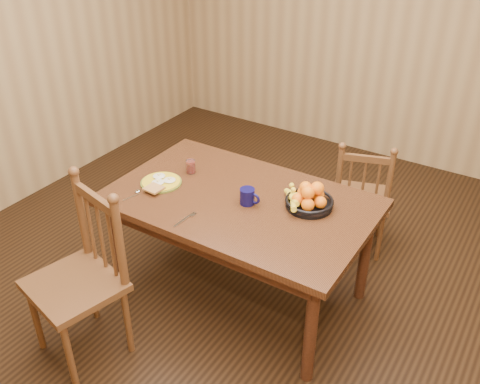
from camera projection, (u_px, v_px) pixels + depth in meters
The scene contains 10 objects.
room at pixel (240, 107), 2.95m from camera, with size 4.52×5.02×2.72m.
dining_table at pixel (240, 211), 3.30m from camera, with size 1.60×1.00×0.75m.
chair_far at pixel (361, 198), 3.86m from camera, with size 0.51×0.50×0.90m.
chair_near at pixel (81, 279), 2.98m from camera, with size 0.57×0.56×1.06m.
breakfast_plate at pixel (161, 182), 3.41m from camera, with size 0.26×0.29×0.04m.
fork at pixel (186, 219), 3.07m from camera, with size 0.04×0.18×0.00m.
spoon at pixel (136, 193), 3.31m from camera, with size 0.05×0.16×0.01m.
coffee_mug at pixel (248, 196), 3.19m from camera, with size 0.13×0.09×0.10m.
juice_glass at pixel (191, 167), 3.52m from camera, with size 0.06×0.06×0.09m.
fruit_bowl at pixel (308, 199), 3.16m from camera, with size 0.32×0.32×0.17m.
Camera 1 is at (1.48, -2.34, 2.48)m, focal length 40.00 mm.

